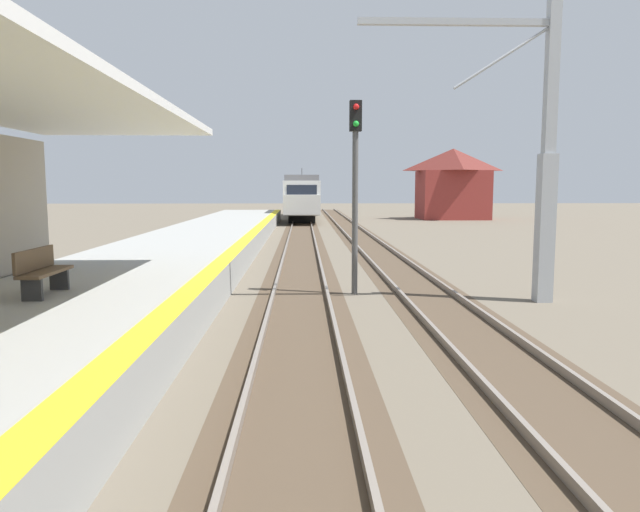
{
  "coord_description": "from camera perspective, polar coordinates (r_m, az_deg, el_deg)",
  "views": [
    {
      "loc": [
        1.97,
        2.46,
        2.92
      ],
      "look_at": [
        2.17,
        9.55,
        2.1
      ],
      "focal_mm": 33.47,
      "sensor_mm": 36.0,
      "label": 1
    }
  ],
  "objects": [
    {
      "name": "distant_trackside_house",
      "position": [
        56.14,
        12.57,
        6.87
      ],
      "size": [
        6.6,
        5.28,
        6.4
      ],
      "color": "maroon",
      "rests_on": "ground"
    },
    {
      "name": "station_platform",
      "position": [
        14.47,
        -19.65,
        -3.62
      ],
      "size": [
        5.0,
        80.0,
        0.91
      ],
      "color": "#999993",
      "rests_on": "ground"
    },
    {
      "name": "catenary_pylon_far_side",
      "position": [
        16.01,
        19.96,
        8.65
      ],
      "size": [
        5.0,
        0.4,
        7.5
      ],
      "color": "#9EA3A8",
      "rests_on": "ground"
    },
    {
      "name": "rail_signal_post",
      "position": [
        16.16,
        3.39,
        7.56
      ],
      "size": [
        0.32,
        0.34,
        5.2
      ],
      "color": "#4C4C4C",
      "rests_on": "ground"
    },
    {
      "name": "platform_bench",
      "position": [
        12.32,
        -25.07,
        -1.23
      ],
      "size": [
        0.45,
        1.6,
        0.88
      ],
      "color": "brown",
      "rests_on": "station_platform"
    },
    {
      "name": "approaching_train",
      "position": [
        54.63,
        -1.74,
        5.82
      ],
      "size": [
        2.93,
        19.6,
        4.76
      ],
      "color": "silver",
      "rests_on": "ground"
    },
    {
      "name": "track_pair_nearest_platform",
      "position": [
        17.77,
        -1.86,
        -2.7
      ],
      "size": [
        2.34,
        120.0,
        0.16
      ],
      "color": "#4C3D2D",
      "rests_on": "ground"
    },
    {
      "name": "track_pair_middle",
      "position": [
        18.08,
        8.99,
        -2.62
      ],
      "size": [
        2.34,
        120.0,
        0.16
      ],
      "color": "#4C3D2D",
      "rests_on": "ground"
    }
  ]
}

